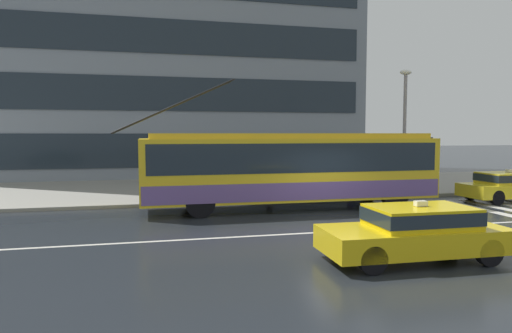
{
  "coord_description": "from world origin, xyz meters",
  "views": [
    {
      "loc": [
        -6.24,
        -13.73,
        2.96
      ],
      "look_at": [
        -2.26,
        2.85,
        1.7
      ],
      "focal_mm": 31.87,
      "sensor_mm": 36.0,
      "label": 1
    }
  ],
  "objects_px": {
    "pedestrian_waiting_by_pole": "(267,158)",
    "taxi_ahead_of_bus": "(511,185)",
    "taxi_oncoming_near": "(416,231)",
    "pedestrian_approaching_curb": "(366,171)",
    "trolleybus": "(291,167)",
    "street_lamp": "(405,119)",
    "pedestrian_at_shelter": "(355,159)",
    "pedestrian_walking_past": "(351,172)"
  },
  "relations": [
    {
      "from": "taxi_ahead_of_bus",
      "to": "street_lamp",
      "type": "bearing_deg",
      "value": 137.45
    },
    {
      "from": "pedestrian_walking_past",
      "to": "street_lamp",
      "type": "relative_size",
      "value": 0.29
    },
    {
      "from": "taxi_oncoming_near",
      "to": "taxi_ahead_of_bus",
      "type": "xyz_separation_m",
      "value": [
        9.3,
        7.21,
        0.0
      ]
    },
    {
      "from": "taxi_ahead_of_bus",
      "to": "pedestrian_approaching_curb",
      "type": "xyz_separation_m",
      "value": [
        -5.24,
        3.2,
        0.45
      ]
    },
    {
      "from": "taxi_oncoming_near",
      "to": "pedestrian_walking_past",
      "type": "relative_size",
      "value": 2.52
    },
    {
      "from": "pedestrian_approaching_curb",
      "to": "pedestrian_waiting_by_pole",
      "type": "bearing_deg",
      "value": 175.4
    },
    {
      "from": "taxi_oncoming_near",
      "to": "pedestrian_at_shelter",
      "type": "height_order",
      "value": "pedestrian_at_shelter"
    },
    {
      "from": "taxi_oncoming_near",
      "to": "pedestrian_waiting_by_pole",
      "type": "distance_m",
      "value": 10.87
    },
    {
      "from": "taxi_ahead_of_bus",
      "to": "pedestrian_approaching_curb",
      "type": "relative_size",
      "value": 2.65
    },
    {
      "from": "trolleybus",
      "to": "pedestrian_approaching_curb",
      "type": "height_order",
      "value": "trolleybus"
    },
    {
      "from": "taxi_oncoming_near",
      "to": "pedestrian_waiting_by_pole",
      "type": "relative_size",
      "value": 2.14
    },
    {
      "from": "pedestrian_at_shelter",
      "to": "pedestrian_walking_past",
      "type": "xyz_separation_m",
      "value": [
        -1.03,
        -1.66,
        -0.5
      ]
    },
    {
      "from": "pedestrian_at_shelter",
      "to": "taxi_oncoming_near",
      "type": "bearing_deg",
      "value": -109.45
    },
    {
      "from": "taxi_oncoming_near",
      "to": "pedestrian_approaching_curb",
      "type": "distance_m",
      "value": 11.18
    },
    {
      "from": "pedestrian_at_shelter",
      "to": "pedestrian_approaching_curb",
      "type": "height_order",
      "value": "pedestrian_at_shelter"
    },
    {
      "from": "trolleybus",
      "to": "pedestrian_walking_past",
      "type": "xyz_separation_m",
      "value": [
        3.72,
        2.53,
        -0.48
      ]
    },
    {
      "from": "pedestrian_approaching_curb",
      "to": "pedestrian_walking_past",
      "type": "xyz_separation_m",
      "value": [
        -0.92,
        -0.28,
        -0.0
      ]
    },
    {
      "from": "trolleybus",
      "to": "pedestrian_walking_past",
      "type": "bearing_deg",
      "value": 34.14
    },
    {
      "from": "pedestrian_approaching_curb",
      "to": "street_lamp",
      "type": "distance_m",
      "value": 3.13
    },
    {
      "from": "taxi_ahead_of_bus",
      "to": "pedestrian_at_shelter",
      "type": "height_order",
      "value": "pedestrian_at_shelter"
    },
    {
      "from": "taxi_oncoming_near",
      "to": "pedestrian_walking_past",
      "type": "xyz_separation_m",
      "value": [
        3.14,
        10.13,
        0.45
      ]
    },
    {
      "from": "trolleybus",
      "to": "street_lamp",
      "type": "xyz_separation_m",
      "value": [
        6.54,
        2.67,
        2.01
      ]
    },
    {
      "from": "pedestrian_at_shelter",
      "to": "pedestrian_walking_past",
      "type": "relative_size",
      "value": 1.13
    },
    {
      "from": "taxi_ahead_of_bus",
      "to": "pedestrian_waiting_by_pole",
      "type": "distance_m",
      "value": 10.68
    },
    {
      "from": "pedestrian_walking_past",
      "to": "taxi_oncoming_near",
      "type": "bearing_deg",
      "value": -107.22
    },
    {
      "from": "taxi_ahead_of_bus",
      "to": "pedestrian_walking_past",
      "type": "distance_m",
      "value": 6.83
    },
    {
      "from": "taxi_oncoming_near",
      "to": "trolleybus",
      "type": "bearing_deg",
      "value": 94.4
    },
    {
      "from": "taxi_oncoming_near",
      "to": "pedestrian_waiting_by_pole",
      "type": "xyz_separation_m",
      "value": [
        -0.71,
        10.79,
        1.1
      ]
    },
    {
      "from": "pedestrian_waiting_by_pole",
      "to": "street_lamp",
      "type": "bearing_deg",
      "value": -4.4
    },
    {
      "from": "pedestrian_approaching_curb",
      "to": "pedestrian_walking_past",
      "type": "bearing_deg",
      "value": -163.21
    },
    {
      "from": "taxi_oncoming_near",
      "to": "pedestrian_waiting_by_pole",
      "type": "height_order",
      "value": "pedestrian_waiting_by_pole"
    },
    {
      "from": "taxi_oncoming_near",
      "to": "street_lamp",
      "type": "relative_size",
      "value": 0.74
    },
    {
      "from": "taxi_ahead_of_bus",
      "to": "pedestrian_approaching_curb",
      "type": "distance_m",
      "value": 6.15
    },
    {
      "from": "pedestrian_waiting_by_pole",
      "to": "taxi_ahead_of_bus",
      "type": "bearing_deg",
      "value": -19.69
    },
    {
      "from": "pedestrian_approaching_curb",
      "to": "taxi_oncoming_near",
      "type": "bearing_deg",
      "value": -111.32
    },
    {
      "from": "taxi_ahead_of_bus",
      "to": "pedestrian_waiting_by_pole",
      "type": "height_order",
      "value": "pedestrian_waiting_by_pole"
    },
    {
      "from": "trolleybus",
      "to": "taxi_ahead_of_bus",
      "type": "xyz_separation_m",
      "value": [
        9.88,
        -0.39,
        -0.92
      ]
    },
    {
      "from": "taxi_ahead_of_bus",
      "to": "street_lamp",
      "type": "xyz_separation_m",
      "value": [
        -3.34,
        3.07,
        2.94
      ]
    },
    {
      "from": "taxi_oncoming_near",
      "to": "pedestrian_approaching_curb",
      "type": "xyz_separation_m",
      "value": [
        4.06,
        10.41,
        0.45
      ]
    },
    {
      "from": "trolleybus",
      "to": "pedestrian_approaching_curb",
      "type": "distance_m",
      "value": 5.45
    },
    {
      "from": "pedestrian_at_shelter",
      "to": "taxi_ahead_of_bus",
      "type": "bearing_deg",
      "value": -41.75
    },
    {
      "from": "pedestrian_walking_past",
      "to": "pedestrian_waiting_by_pole",
      "type": "relative_size",
      "value": 0.85
    }
  ]
}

